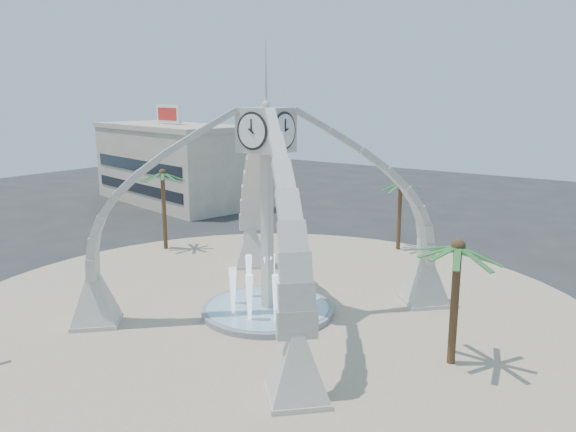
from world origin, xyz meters
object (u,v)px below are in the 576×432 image
Objects in this scene: palm_east at (458,248)px; palm_north at (401,184)px; clock_tower at (267,209)px; palm_west at (162,174)px; fountain at (268,309)px.

palm_north is (-11.08, 17.86, -0.21)m from palm_east.
clock_tower is 11.37m from palm_east.
palm_west is at bearing -144.96° from palm_north.
palm_west is (-16.10, 6.45, 6.23)m from fountain.
clock_tower is at bearing -90.00° from fountain.
palm_west is 20.01m from palm_north.
fountain is 1.23× the size of palm_north.
fountain is 1.17× the size of palm_east.
palm_east is (11.35, 0.08, -0.56)m from clock_tower.
palm_north reaches higher than fountain.
palm_north is (0.28, 17.93, 5.43)m from fountain.
palm_west is at bearing 158.16° from fountain.
palm_west is 1.13× the size of palm_north.
palm_west reaches higher than fountain.
palm_west reaches higher than palm_east.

